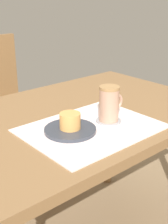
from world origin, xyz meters
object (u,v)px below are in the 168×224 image
Objects in this scene: pastry_plate at (70,130)px; coffee_mug at (110,104)px; pastry at (70,121)px; wooden_chair at (0,108)px; dining_table at (73,132)px.

pastry_plate is 1.38× the size of coffee_mug.
pastry is at bearing 0.00° from pastry_plate.
coffee_mug is at bearing -8.85° from pastry.
pastry is at bearing 171.15° from coffee_mug.
pastry_plate is at bearing 0.00° from pastry.
pastry is (-0.16, -0.88, 0.25)m from wooden_chair.
pastry_plate is at bearing -131.62° from dining_table.
wooden_chair is 5.16× the size of pastry_plate.
coffee_mug is at bearing 88.54° from wooden_chair.
pastry_plate is 0.17m from coffee_mug.
dining_table is 6.70× the size of pastry_plate.
wooden_chair reaches higher than coffee_mug.
pastry is at bearing 78.23° from wooden_chair.
wooden_chair is at bearing 89.79° from coffee_mug.
pastry is (-0.11, -0.13, 0.12)m from dining_table.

